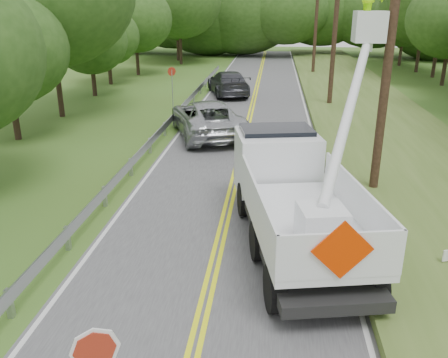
# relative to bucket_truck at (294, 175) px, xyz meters

# --- Properties ---
(road) EXTENTS (7.20, 96.00, 0.03)m
(road) POSITION_rel_bucket_truck_xyz_m (-2.05, 7.90, -1.65)
(road) COLOR #474749
(road) RESTS_ON ground
(guardrail) EXTENTS (0.18, 48.00, 0.77)m
(guardrail) POSITION_rel_bucket_truck_xyz_m (-6.06, 8.80, -1.11)
(guardrail) COLOR #A5A6AD
(guardrail) RESTS_ON ground
(utility_poles) EXTENTS (1.60, 43.30, 10.00)m
(utility_poles) POSITION_rel_bucket_truck_xyz_m (2.95, 10.91, 3.61)
(utility_poles) COLOR black
(utility_poles) RESTS_ON ground
(tall_grass_verge) EXTENTS (7.00, 96.00, 0.30)m
(tall_grass_verge) POSITION_rel_bucket_truck_xyz_m (5.05, 7.90, -1.51)
(tall_grass_verge) COLOR #455F22
(tall_grass_verge) RESTS_ON ground
(treeline_left) EXTENTS (11.58, 56.00, 11.41)m
(treeline_left) POSITION_rel_bucket_truck_xyz_m (-12.40, 22.27, 4.21)
(treeline_left) COLOR #332319
(treeline_left) RESTS_ON ground
(treeline_horizon) EXTENTS (57.40, 14.92, 12.26)m
(treeline_horizon) POSITION_rel_bucket_truck_xyz_m (-0.97, 49.98, 3.84)
(treeline_horizon) COLOR #264816
(treeline_horizon) RESTS_ON ground
(bucket_truck) EXTENTS (4.66, 8.64, 7.39)m
(bucket_truck) POSITION_rel_bucket_truck_xyz_m (0.00, 0.00, 0.00)
(bucket_truck) COLOR black
(bucket_truck) RESTS_ON road
(suv_silver) EXTENTS (5.00, 7.12, 1.81)m
(suv_silver) POSITION_rel_bucket_truck_xyz_m (-3.97, 10.14, -0.74)
(suv_silver) COLOR #A8ABAF
(suv_silver) RESTS_ON road
(suv_darkgrey) EXTENTS (3.96, 6.37, 1.72)m
(suv_darkgrey) POSITION_rel_bucket_truck_xyz_m (-4.03, 21.68, -0.78)
(suv_darkgrey) COLOR #38393F
(suv_darkgrey) RESTS_ON road
(stop_sign_permanent) EXTENTS (0.45, 0.39, 2.70)m
(stop_sign_permanent) POSITION_rel_bucket_truck_xyz_m (-7.01, 16.07, 0.15)
(stop_sign_permanent) COLOR #A5A6AD
(stop_sign_permanent) RESTS_ON ground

